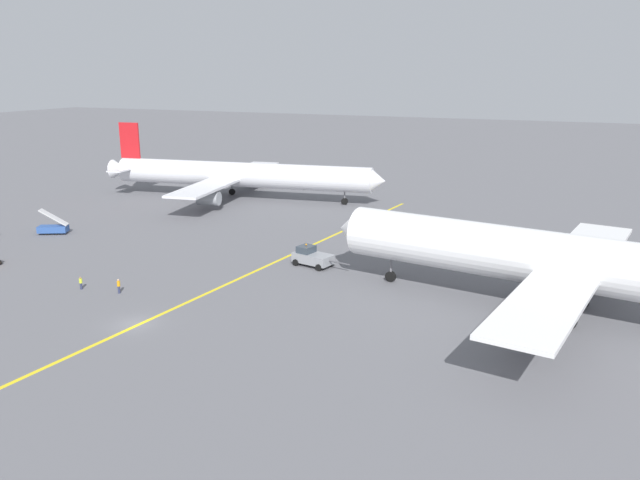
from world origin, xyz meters
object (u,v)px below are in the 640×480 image
Objects in this scene: pushback_tug at (312,257)px; ground_crew_wing_walker_right at (119,286)px; airliner_at_gate_left at (239,175)px; airliner_being_pushed at (553,260)px; ground_crew_ramp_agent_by_cones at (81,283)px; gse_stair_truck_yellow at (53,228)px.

pushback_tug is 4.91× the size of ground_crew_wing_walker_right.
ground_crew_wing_walker_right is at bearing -73.73° from airliner_at_gate_left.
airliner_being_pushed is at bearing -32.87° from airliner_at_gate_left.
airliner_being_pushed reaches higher than ground_crew_ramp_agent_by_cones.
airliner_at_gate_left is at bearing 101.02° from ground_crew_ramp_agent_by_cones.
pushback_tug is 1.75× the size of gse_stair_truck_yellow.
airliner_being_pushed is 75.49m from gse_stair_truck_yellow.
airliner_at_gate_left reaches higher than ground_crew_ramp_agent_by_cones.
airliner_at_gate_left reaches higher than gse_stair_truck_yellow.
airliner_at_gate_left is at bearing 132.30° from pushback_tug.
airliner_being_pushed is 33.47× the size of ground_crew_ramp_agent_by_cones.
airliner_being_pushed is 48.92m from ground_crew_wing_walker_right.
airliner_at_gate_left is 38.86m from gse_stair_truck_yellow.
ground_crew_ramp_agent_by_cones is 0.88× the size of ground_crew_wing_walker_right.
ground_crew_ramp_agent_by_cones is at bearing -38.21° from gse_stair_truck_yellow.
airliner_being_pushed is (62.48, -40.37, 0.96)m from airliner_at_gate_left.
airliner_at_gate_left is at bearing 106.27° from ground_crew_wing_walker_right.
ground_crew_wing_walker_right is (-46.64, -13.93, -4.92)m from airliner_being_pushed.
airliner_at_gate_left is 1.13× the size of airliner_being_pushed.
pushback_tug reaches higher than ground_crew_ramp_agent_by_cones.
ground_crew_ramp_agent_by_cones is at bearing -164.24° from airliner_being_pushed.
gse_stair_truck_yellow is 33.69m from ground_crew_wing_walker_right.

